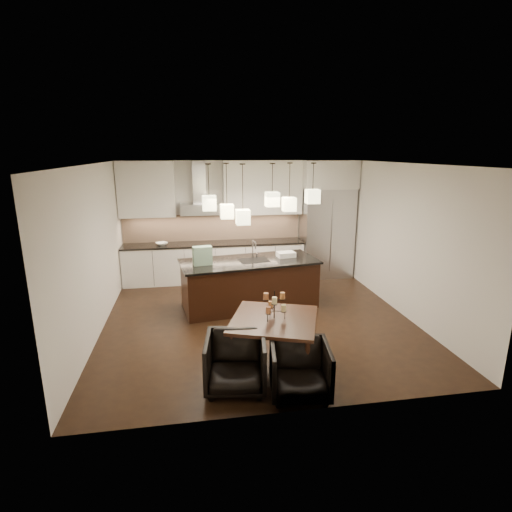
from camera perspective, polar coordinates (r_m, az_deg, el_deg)
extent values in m
cube|color=black|center=(7.48, 0.26, -9.01)|extent=(5.50, 5.50, 0.02)
cube|color=white|center=(6.85, 0.28, 13.12)|extent=(5.50, 5.50, 0.02)
cube|color=silver|center=(9.71, -2.49, 5.23)|extent=(5.50, 0.02, 2.80)
cube|color=silver|center=(4.45, 6.32, -6.48)|extent=(5.50, 0.02, 2.80)
cube|color=silver|center=(7.12, -22.20, 0.61)|extent=(0.02, 5.50, 2.80)
cube|color=silver|center=(7.97, 20.25, 2.21)|extent=(0.02, 5.50, 2.80)
cube|color=#B7B7BA|center=(9.88, 10.00, 3.27)|extent=(1.20, 0.72, 2.15)
cube|color=silver|center=(9.71, 10.37, 11.39)|extent=(1.26, 0.72, 0.65)
cube|color=silver|center=(9.54, -5.91, -0.91)|extent=(4.21, 0.62, 0.88)
cube|color=black|center=(9.43, -5.99, 1.78)|extent=(4.21, 0.66, 0.04)
cube|color=tan|center=(9.66, -6.15, 4.11)|extent=(4.21, 0.02, 0.63)
cube|color=silver|center=(9.40, -15.39, 9.17)|extent=(1.25, 0.35, 1.25)
cube|color=silver|center=(9.51, 0.95, 9.75)|extent=(1.85, 0.35, 1.25)
cube|color=#B7B7BA|center=(9.32, -7.99, 6.69)|extent=(0.90, 0.52, 0.24)
cube|color=#B7B7BA|center=(9.37, -8.15, 10.42)|extent=(0.30, 0.28, 0.96)
imported|color=silver|center=(9.38, -13.31, 1.71)|extent=(0.34, 0.34, 0.06)
cube|color=black|center=(7.91, -0.95, -4.08)|extent=(2.68, 1.38, 0.90)
cube|color=black|center=(7.77, -0.97, -0.79)|extent=(2.78, 1.47, 0.04)
cube|color=#1C6945|center=(7.51, -7.67, 0.06)|extent=(0.37, 0.23, 0.35)
cube|color=silver|center=(8.04, 4.30, 0.23)|extent=(0.38, 0.29, 0.10)
cylinder|color=#EFDB92|center=(5.66, 3.96, -7.41)|extent=(0.09, 0.09, 0.09)
cylinder|color=#CB7D40|center=(5.79, 2.13, -6.88)|extent=(0.09, 0.09, 0.09)
cylinder|color=#A5603A|center=(5.58, 1.79, -7.72)|extent=(0.09, 0.09, 0.09)
cylinder|color=#CB7D40|center=(5.69, 3.80, -5.67)|extent=(0.09, 0.09, 0.09)
cylinder|color=#A5603A|center=(5.65, 1.44, -5.77)|extent=(0.09, 0.09, 0.09)
cylinder|color=#EFDB92|center=(5.50, 2.66, -6.36)|extent=(0.09, 0.09, 0.09)
imported|color=black|center=(5.34, -2.93, -14.95)|extent=(0.87, 0.89, 0.72)
imported|color=black|center=(5.24, 6.29, -15.87)|extent=(0.84, 0.86, 0.69)
cube|color=#FDF6B2|center=(7.19, -6.70, 7.53)|extent=(0.24, 0.24, 0.26)
cube|color=#FDF6B2|center=(7.53, -4.16, 6.37)|extent=(0.24, 0.24, 0.26)
cube|color=#FDF6B2|center=(7.37, 2.33, 8.10)|extent=(0.24, 0.24, 0.26)
cube|color=#FDF6B2|center=(7.74, 4.75, 7.38)|extent=(0.24, 0.24, 0.26)
cube|color=#FDF6B2|center=(7.69, 8.08, 8.43)|extent=(0.24, 0.24, 0.26)
cube|color=#FDF6B2|center=(7.12, -1.88, 5.58)|extent=(0.24, 0.24, 0.26)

